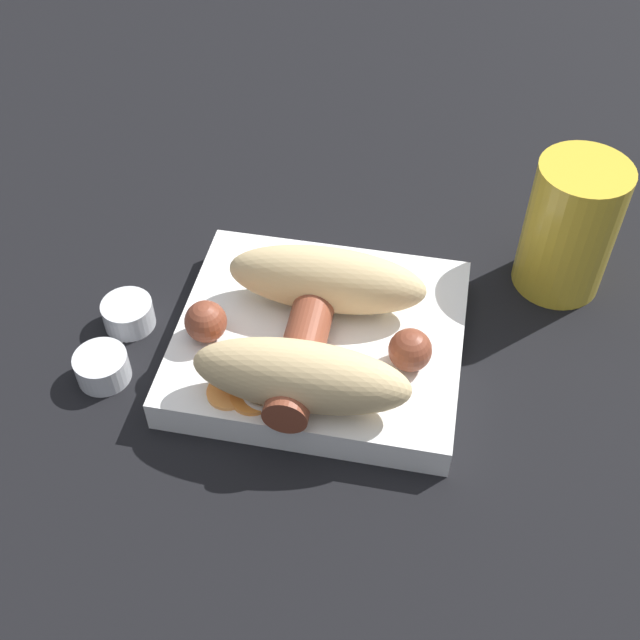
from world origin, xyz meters
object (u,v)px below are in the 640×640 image
Objects in this scene: food_tray at (320,340)px; condiment_cup_far at (103,368)px; bread_roll at (317,325)px; drink_glass at (570,228)px; sausage at (306,336)px; condiment_cup_near at (129,314)px.

food_tray is 0.17m from condiment_cup_far.
bread_roll is 0.24m from drink_glass.
sausage is 0.17m from condiment_cup_far.
food_tray is at bearing -104.39° from sausage.
bread_roll is at bearing 172.22° from condiment_cup_near.
bread_roll is 3.76× the size of condiment_cup_far.
bread_roll is at bearing -164.19° from sausage.
condiment_cup_far is at bearing 89.64° from condiment_cup_near.
condiment_cup_far is (0.16, 0.03, -0.03)m from sausage.
sausage reaches higher than food_tray.
food_tray is 1.18× the size of sausage.
bread_roll is 3.76× the size of condiment_cup_near.
food_tray is 0.04m from sausage.
drink_glass is at bearing -147.19° from food_tray.
drink_glass is (-0.19, -0.12, 0.05)m from food_tray.
condiment_cup_near is 0.06m from condiment_cup_far.
condiment_cup_far is (0.00, 0.06, 0.00)m from condiment_cup_near.
sausage is at bearing 171.08° from condiment_cup_near.
sausage is 0.16m from condiment_cup_near.
drink_glass is at bearing -161.05° from condiment_cup_near.
drink_glass is at bearing -143.28° from sausage.
sausage is 1.58× the size of drink_glass.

